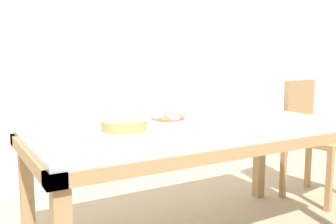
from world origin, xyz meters
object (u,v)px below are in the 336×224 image
at_px(tealight_near_front, 313,116).
at_px(pastry_platter, 167,119).
at_px(tealight_right_edge, 197,132).
at_px(tealight_left_edge, 129,139).
at_px(tealight_near_cakes, 81,142).
at_px(chair, 311,133).
at_px(cake_chocolate_round, 124,127).
at_px(plate_stack, 268,108).
at_px(tealight_centre, 40,128).

bearing_deg(tealight_near_front, pastry_platter, 158.57).
relative_size(tealight_right_edge, tealight_near_front, 1.00).
distance_m(tealight_left_edge, tealight_near_cakes, 0.21).
distance_m(chair, pastry_platter, 1.36).
distance_m(chair, tealight_near_cakes, 2.03).
distance_m(cake_chocolate_round, tealight_left_edge, 0.21).
xyz_separation_m(plate_stack, tealight_left_edge, (-1.25, -0.36, -0.03)).
relative_size(tealight_left_edge, tealight_near_front, 1.00).
height_order(chair, tealight_near_cakes, chair).
bearing_deg(tealight_left_edge, pastry_platter, 42.66).
distance_m(pastry_platter, tealight_left_edge, 0.60).
bearing_deg(cake_chocolate_round, chair, 7.03).
relative_size(plate_stack, tealight_left_edge, 5.25).
xyz_separation_m(tealight_near_cakes, tealight_centre, (-0.08, 0.47, 0.00)).
distance_m(chair, tealight_left_edge, 1.84).
bearing_deg(tealight_right_edge, tealight_left_edge, 177.21).
bearing_deg(pastry_platter, tealight_left_edge, -137.34).
relative_size(tealight_left_edge, tealight_centre, 1.00).
bearing_deg(tealight_centre, tealight_left_edge, -60.74).
distance_m(tealight_left_edge, tealight_near_front, 1.34).
xyz_separation_m(pastry_platter, tealight_near_cakes, (-0.65, -0.36, -0.01)).
distance_m(plate_stack, tealight_left_edge, 1.30).
height_order(chair, tealight_right_edge, chair).
distance_m(tealight_left_edge, tealight_centre, 0.60).
bearing_deg(chair, tealight_right_edge, -162.94).
bearing_deg(cake_chocolate_round, tealight_right_edge, -35.99).
height_order(tealight_left_edge, tealight_right_edge, same).
bearing_deg(tealight_near_front, plate_stack, 107.24).
xyz_separation_m(tealight_centre, tealight_near_front, (1.63, -0.47, 0.00)).
bearing_deg(tealight_left_edge, chair, 13.11).
xyz_separation_m(tealight_near_cakes, tealight_near_front, (1.55, 0.00, 0.00)).
height_order(cake_chocolate_round, tealight_near_front, cake_chocolate_round).
relative_size(chair, tealight_centre, 23.50).
xyz_separation_m(tealight_right_edge, tealight_near_front, (0.97, 0.07, 0.00)).
xyz_separation_m(plate_stack, tealight_near_front, (0.10, -0.31, -0.03)).
height_order(tealight_left_edge, tealight_near_cakes, same).
bearing_deg(tealight_near_cakes, plate_stack, 12.07).
distance_m(pastry_platter, tealight_centre, 0.74).
xyz_separation_m(pastry_platter, tealight_near_front, (0.90, -0.35, -0.01)).
relative_size(cake_chocolate_round, plate_stack, 1.46).
height_order(pastry_platter, tealight_near_front, pastry_platter).
height_order(chair, tealight_centre, chair).
bearing_deg(tealight_near_front, tealight_centre, 163.99).
bearing_deg(tealight_right_edge, chair, 17.06).
relative_size(chair, tealight_near_cakes, 23.50).
bearing_deg(tealight_centre, cake_chocolate_round, -41.66).
xyz_separation_m(cake_chocolate_round, tealight_near_front, (1.28, -0.15, -0.02)).
bearing_deg(chair, pastry_platter, -179.66).
bearing_deg(tealight_centre, chair, -2.97).
relative_size(pastry_platter, tealight_left_edge, 7.53).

